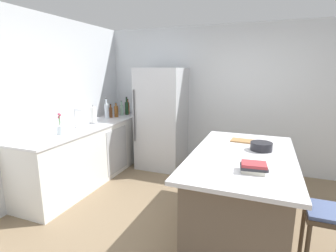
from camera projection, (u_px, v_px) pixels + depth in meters
ground_plane at (199, 233)px, 2.90m from camera, size 7.20×7.20×0.00m
wall_rear at (232, 99)px, 4.68m from camera, size 6.00×0.10×2.60m
wall_left at (26, 109)px, 3.49m from camera, size 0.10×6.00×2.60m
counter_run_left at (90, 153)px, 4.26m from camera, size 0.67×2.64×0.94m
kitchen_island at (240, 192)px, 2.92m from camera, size 1.09×1.93×0.91m
refrigerator at (162, 119)px, 4.79m from camera, size 0.82×0.79×1.85m
bar_stool at (327, 224)px, 2.12m from camera, size 0.36×0.36×0.70m
sink_faucet at (76, 118)px, 3.95m from camera, size 0.15×0.05×0.30m
flower_vase at (60, 128)px, 3.54m from camera, size 0.09×0.09×0.31m
paper_towel_roll at (93, 115)px, 4.29m from camera, size 0.14×0.14×0.31m
vinegar_bottle at (128, 108)px, 5.20m from camera, size 0.05×0.05×0.31m
wine_bottle at (127, 108)px, 5.11m from camera, size 0.07×0.07×0.36m
gin_bottle at (122, 110)px, 5.06m from camera, size 0.07×0.07×0.29m
hot_sauce_bottle at (117, 111)px, 4.99m from camera, size 0.05×0.05×0.21m
whiskey_bottle at (116, 111)px, 4.87m from camera, size 0.08×0.08×0.27m
syrup_bottle at (111, 112)px, 4.82m from camera, size 0.06×0.06×0.26m
soda_bottle at (107, 110)px, 4.73m from camera, size 0.08×0.08×0.37m
cookbook_stack at (254, 167)px, 2.32m from camera, size 0.26×0.20×0.09m
mixing_bowl at (261, 146)px, 2.95m from camera, size 0.25×0.25×0.09m
cutting_board at (243, 141)px, 3.32m from camera, size 0.30×0.20×0.02m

